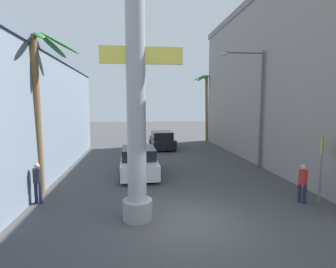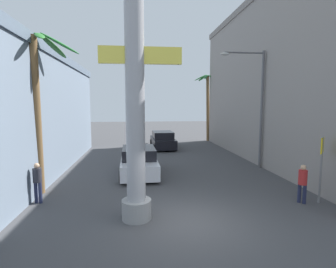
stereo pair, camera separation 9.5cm
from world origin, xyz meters
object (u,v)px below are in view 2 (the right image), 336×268
object	(u,v)px
crossing_sign	(321,160)
pedestrian_by_sign	(303,181)
car_lead	(139,162)
palm_tree_far_right	(207,98)
car_far	(163,140)
pedestrian_curb_left	(37,180)
palm_tree_near_left	(37,97)
neon_sign_pole	(135,64)
street_lamp	(255,98)

from	to	relation	value
crossing_sign	pedestrian_by_sign	distance (m)	1.13
car_lead	palm_tree_far_right	distance (m)	16.17
palm_tree_far_right	car_far	bearing A→B (deg)	-139.58
crossing_sign	car_far	xyz separation A→B (m)	(-5.07, 14.37, -1.05)
car_far	palm_tree_far_right	size ratio (longest dim) A/B	0.63
pedestrian_curb_left	car_far	bearing A→B (deg)	63.78
crossing_sign	car_far	bearing A→B (deg)	109.43
car_lead	palm_tree_near_left	distance (m)	6.40
crossing_sign	pedestrian_by_sign	size ratio (longest dim) A/B	1.71
palm_tree_near_left	pedestrian_curb_left	bearing A→B (deg)	-78.11
car_lead	car_far	bearing A→B (deg)	75.71
car_lead	pedestrian_by_sign	size ratio (longest dim) A/B	2.97
pedestrian_by_sign	car_lead	bearing A→B (deg)	140.93
crossing_sign	palm_tree_near_left	size ratio (longest dim) A/B	0.38
neon_sign_pole	palm_tree_near_left	distance (m)	5.38
neon_sign_pole	crossing_sign	size ratio (longest dim) A/B	4.00
neon_sign_pole	pedestrian_by_sign	size ratio (longest dim) A/B	6.83
pedestrian_curb_left	street_lamp	bearing A→B (deg)	22.84
car_lead	street_lamp	bearing A→B (deg)	5.74
car_far	palm_tree_near_left	size ratio (longest dim) A/B	0.65
palm_tree_near_left	palm_tree_far_right	xyz separation A→B (m)	(12.13, 16.58, 0.38)
crossing_sign	pedestrian_curb_left	distance (m)	11.60
neon_sign_pole	pedestrian_curb_left	world-z (taller)	neon_sign_pole
crossing_sign	neon_sign_pole	bearing A→B (deg)	-174.81
neon_sign_pole	car_lead	xyz separation A→B (m)	(0.12, 6.09, -4.63)
pedestrian_curb_left	pedestrian_by_sign	bearing A→B (deg)	-6.80
palm_tree_near_left	crossing_sign	bearing A→B (deg)	-11.77
neon_sign_pole	street_lamp	distance (m)	10.12
street_lamp	neon_sign_pole	bearing A→B (deg)	-137.39
street_lamp	pedestrian_curb_left	distance (m)	12.90
car_lead	palm_tree_near_left	xyz separation A→B (m)	(-4.38, -2.97, 3.61)
neon_sign_pole	street_lamp	world-z (taller)	neon_sign_pole
car_lead	pedestrian_curb_left	distance (m)	5.82
street_lamp	crossing_sign	distance (m)	6.71
palm_tree_far_right	neon_sign_pole	bearing A→B (deg)	-111.76
car_far	car_lead	bearing A→B (deg)	-104.29
street_lamp	palm_tree_far_right	distance (m)	12.89
car_far	palm_tree_far_right	bearing A→B (deg)	40.42
crossing_sign	pedestrian_curb_left	size ratio (longest dim) A/B	1.64
palm_tree_near_left	pedestrian_curb_left	world-z (taller)	palm_tree_near_left
street_lamp	crossing_sign	xyz separation A→B (m)	(0.05, -6.15, -2.68)
street_lamp	palm_tree_far_right	bearing A→B (deg)	88.02
crossing_sign	pedestrian_curb_left	xyz separation A→B (m)	(-11.49, 1.33, -0.81)
car_lead	car_far	distance (m)	9.24
palm_tree_near_left	pedestrian_curb_left	xyz separation A→B (m)	(0.23, -1.12, -3.37)
car_lead	crossing_sign	bearing A→B (deg)	-36.37
car_far	pedestrian_by_sign	world-z (taller)	pedestrian_by_sign
pedestrian_by_sign	car_far	bearing A→B (deg)	106.83
car_far	pedestrian_curb_left	world-z (taller)	pedestrian_curb_left
neon_sign_pole	pedestrian_curb_left	distance (m)	6.28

